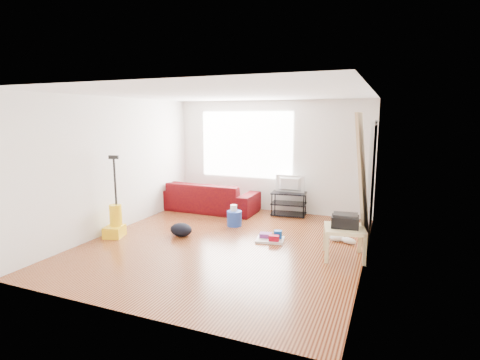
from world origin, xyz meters
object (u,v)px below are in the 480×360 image
at_px(sofa, 209,210).
at_px(tv_stand, 289,203).
at_px(side_table, 345,232).
at_px(backpack, 181,236).
at_px(cleaning_tray, 271,238).
at_px(vacuum, 115,222).
at_px(bucket, 234,226).

height_order(sofa, tv_stand, tv_stand).
bearing_deg(tv_stand, sofa, -177.79).
bearing_deg(side_table, backpack, -179.15).
bearing_deg(backpack, sofa, 113.87).
height_order(cleaning_tray, vacuum, vacuum).
height_order(bucket, cleaning_tray, cleaning_tray).
distance_m(side_table, backpack, 2.90).
height_order(side_table, vacuum, vacuum).
relative_size(sofa, cleaning_tray, 4.22).
distance_m(bucket, cleaning_tray, 1.13).
xyz_separation_m(side_table, bucket, (-2.23, 0.92, -0.41)).
bearing_deg(vacuum, cleaning_tray, 1.16).
bearing_deg(tv_stand, vacuum, -140.01).
distance_m(sofa, vacuum, 2.46).
bearing_deg(cleaning_tray, backpack, -167.11).
relative_size(side_table, cleaning_tray, 1.31).
relative_size(sofa, tv_stand, 2.88).
bearing_deg(vacuum, sofa, 57.47).
bearing_deg(tv_stand, bucket, -130.00).
relative_size(side_table, backpack, 1.65).
distance_m(side_table, bucket, 2.44).
distance_m(cleaning_tray, vacuum, 2.81).
xyz_separation_m(sofa, backpack, (0.40, -1.87, 0.00)).
bearing_deg(backpack, vacuum, -144.38).
bearing_deg(tv_stand, side_table, -61.79).
distance_m(sofa, bucket, 1.38).
xyz_separation_m(side_table, cleaning_tray, (-1.27, 0.32, -0.35)).
bearing_deg(side_table, tv_stand, 124.39).
xyz_separation_m(tv_stand, cleaning_tray, (0.16, -1.78, -0.21)).
bearing_deg(bucket, cleaning_tray, -32.00).
height_order(sofa, backpack, sofa).
relative_size(sofa, side_table, 3.23).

